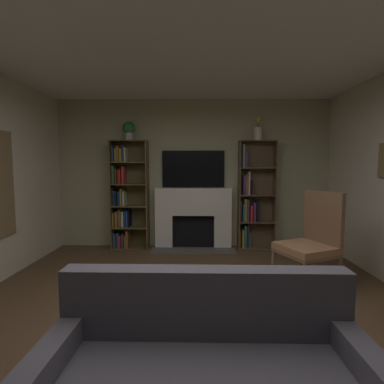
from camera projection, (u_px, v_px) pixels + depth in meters
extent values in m
plane|color=brown|center=(190.00, 338.00, 2.62)|extent=(7.27, 7.27, 0.00)
cube|color=#AEAB86|center=(193.00, 174.00, 5.55)|extent=(5.09, 0.06, 2.71)
cube|color=white|center=(190.00, 11.00, 2.38)|extent=(5.09, 6.18, 0.06)
cube|color=white|center=(164.00, 231.00, 5.50)|extent=(0.31, 0.23, 0.61)
cube|color=white|center=(222.00, 231.00, 5.48)|extent=(0.31, 0.23, 0.61)
cube|color=white|center=(193.00, 201.00, 5.44)|extent=(1.38, 0.23, 0.50)
cube|color=black|center=(193.00, 230.00, 5.57)|extent=(0.76, 0.08, 0.61)
cube|color=#5C595A|center=(193.00, 251.00, 5.25)|extent=(1.48, 0.30, 0.03)
cube|color=black|center=(193.00, 169.00, 5.48)|extent=(1.14, 0.06, 0.67)
cube|color=brown|center=(112.00, 195.00, 5.40)|extent=(0.02, 0.33, 1.96)
cube|color=brown|center=(148.00, 195.00, 5.39)|extent=(0.02, 0.33, 1.96)
cube|color=brown|center=(132.00, 194.00, 5.56)|extent=(0.66, 0.02, 1.96)
cube|color=brown|center=(131.00, 247.00, 5.48)|extent=(0.62, 0.33, 0.02)
cube|color=#314D81|center=(116.00, 239.00, 5.50)|extent=(0.04, 0.24, 0.26)
cube|color=#2E7554|center=(119.00, 239.00, 5.51)|extent=(0.03, 0.22, 0.26)
cube|color=#AF2D35|center=(121.00, 240.00, 5.49)|extent=(0.04, 0.26, 0.23)
cube|color=#4C3A80|center=(124.00, 240.00, 5.50)|extent=(0.03, 0.25, 0.26)
cube|color=olive|center=(126.00, 240.00, 5.51)|extent=(0.04, 0.23, 0.22)
cube|color=brown|center=(128.00, 238.00, 5.48)|extent=(0.04, 0.27, 0.32)
cube|color=brown|center=(131.00, 227.00, 5.45)|extent=(0.62, 0.33, 0.02)
cube|color=olive|center=(115.00, 219.00, 5.45)|extent=(0.02, 0.28, 0.26)
cube|color=brown|center=(118.00, 219.00, 5.46)|extent=(0.04, 0.25, 0.28)
cube|color=olive|center=(121.00, 217.00, 5.49)|extent=(0.04, 0.19, 0.33)
cube|color=beige|center=(123.00, 219.00, 5.47)|extent=(0.04, 0.23, 0.28)
cube|color=navy|center=(126.00, 218.00, 5.49)|extent=(0.02, 0.20, 0.31)
cube|color=#2B4E9B|center=(128.00, 218.00, 5.48)|extent=(0.03, 0.21, 0.29)
cube|color=black|center=(130.00, 218.00, 5.48)|extent=(0.02, 0.21, 0.29)
cube|color=brown|center=(130.00, 206.00, 5.42)|extent=(0.62, 0.33, 0.02)
cube|color=#334680|center=(115.00, 198.00, 5.46)|extent=(0.04, 0.20, 0.26)
cube|color=black|center=(117.00, 198.00, 5.43)|extent=(0.03, 0.26, 0.26)
cube|color=#215093|center=(120.00, 198.00, 5.45)|extent=(0.04, 0.22, 0.25)
cube|color=olive|center=(122.00, 197.00, 5.41)|extent=(0.02, 0.28, 0.31)
cube|color=beige|center=(125.00, 198.00, 5.44)|extent=(0.03, 0.24, 0.25)
cube|color=brown|center=(130.00, 184.00, 5.38)|extent=(0.62, 0.33, 0.02)
cube|color=#2B743D|center=(114.00, 175.00, 5.40)|extent=(0.04, 0.23, 0.32)
cube|color=#AE2919|center=(117.00, 176.00, 5.40)|extent=(0.02, 0.24, 0.27)
cube|color=#683566|center=(119.00, 177.00, 5.41)|extent=(0.02, 0.21, 0.25)
cube|color=#A92F19|center=(121.00, 177.00, 5.38)|extent=(0.03, 0.28, 0.25)
cube|color=#BE3733|center=(124.00, 175.00, 5.39)|extent=(0.04, 0.25, 0.31)
cube|color=brown|center=(129.00, 163.00, 5.35)|extent=(0.62, 0.33, 0.02)
cube|color=#26498B|center=(114.00, 154.00, 5.37)|extent=(0.03, 0.23, 0.27)
cube|color=olive|center=(117.00, 155.00, 5.38)|extent=(0.04, 0.22, 0.24)
cube|color=#96572D|center=(119.00, 154.00, 5.36)|extent=(0.04, 0.25, 0.28)
cube|color=olive|center=(122.00, 155.00, 5.36)|extent=(0.04, 0.25, 0.24)
cube|color=navy|center=(124.00, 154.00, 5.37)|extent=(0.03, 0.22, 0.29)
cube|color=beige|center=(126.00, 155.00, 5.37)|extent=(0.03, 0.23, 0.25)
cube|color=brown|center=(129.00, 141.00, 5.31)|extent=(0.62, 0.33, 0.02)
cube|color=brown|center=(239.00, 195.00, 5.40)|extent=(0.02, 0.27, 1.96)
cube|color=brown|center=(274.00, 195.00, 5.39)|extent=(0.02, 0.27, 1.96)
cube|color=brown|center=(255.00, 194.00, 5.52)|extent=(0.66, 0.02, 1.96)
cube|color=brown|center=(256.00, 247.00, 5.48)|extent=(0.62, 0.27, 0.02)
cube|color=olive|center=(240.00, 238.00, 5.51)|extent=(0.03, 0.16, 0.30)
cube|color=olive|center=(242.00, 238.00, 5.48)|extent=(0.03, 0.22, 0.32)
cube|color=#266E4E|center=(245.00, 236.00, 5.49)|extent=(0.04, 0.20, 0.40)
cube|color=#572967|center=(248.00, 235.00, 5.50)|extent=(0.02, 0.17, 0.42)
cube|color=#376449|center=(250.00, 239.00, 5.51)|extent=(0.03, 0.16, 0.27)
cube|color=brown|center=(256.00, 222.00, 5.44)|extent=(0.62, 0.27, 0.02)
cube|color=#643D69|center=(240.00, 211.00, 5.47)|extent=(0.03, 0.15, 0.38)
cube|color=#206856|center=(243.00, 212.00, 5.45)|extent=(0.02, 0.20, 0.32)
cube|color=olive|center=(245.00, 210.00, 5.45)|extent=(0.04, 0.18, 0.41)
cube|color=#5D3673|center=(248.00, 210.00, 5.46)|extent=(0.04, 0.16, 0.40)
cube|color=#B12329|center=(251.00, 213.00, 5.44)|extent=(0.04, 0.21, 0.30)
cube|color=#5F3469|center=(254.00, 212.00, 5.44)|extent=(0.03, 0.21, 0.34)
cube|color=black|center=(257.00, 211.00, 5.45)|extent=(0.04, 0.18, 0.38)
cube|color=brown|center=(257.00, 195.00, 5.40)|extent=(0.62, 0.27, 0.02)
cube|color=black|center=(241.00, 184.00, 5.42)|extent=(0.04, 0.16, 0.36)
cube|color=#54326E|center=(244.00, 185.00, 5.39)|extent=(0.03, 0.22, 0.33)
cube|color=#97532F|center=(246.00, 185.00, 5.40)|extent=(0.04, 0.19, 0.36)
cube|color=beige|center=(249.00, 183.00, 5.40)|extent=(0.03, 0.20, 0.41)
cube|color=black|center=(251.00, 187.00, 5.41)|extent=(0.04, 0.19, 0.27)
cube|color=brown|center=(257.00, 168.00, 5.36)|extent=(0.62, 0.27, 0.02)
cube|color=black|center=(241.00, 156.00, 5.36)|extent=(0.04, 0.20, 0.41)
cube|color=beige|center=(243.00, 156.00, 5.38)|extent=(0.03, 0.16, 0.41)
cube|color=#4B3F65|center=(246.00, 160.00, 5.36)|extent=(0.04, 0.20, 0.26)
cube|color=brown|center=(258.00, 141.00, 5.31)|extent=(0.62, 0.27, 0.02)
cylinder|color=silver|center=(129.00, 137.00, 5.32)|extent=(0.15, 0.15, 0.13)
sphere|color=#2C7637|center=(129.00, 128.00, 5.31)|extent=(0.22, 0.22, 0.22)
cylinder|color=beige|center=(258.00, 134.00, 5.29)|extent=(0.15, 0.15, 0.23)
cylinder|color=#4C7F3F|center=(258.00, 124.00, 5.27)|extent=(0.01, 0.01, 0.11)
sphere|color=#EDCC4F|center=(258.00, 121.00, 5.27)|extent=(0.06, 0.06, 0.06)
cylinder|color=#4C7F3F|center=(259.00, 123.00, 5.27)|extent=(0.01, 0.01, 0.16)
sphere|color=#EDCC4F|center=(259.00, 118.00, 5.26)|extent=(0.06, 0.06, 0.06)
cylinder|color=#4C7F3F|center=(258.00, 124.00, 5.31)|extent=(0.01, 0.01, 0.14)
sphere|color=#EDCC4F|center=(258.00, 120.00, 5.30)|extent=(0.05, 0.05, 0.05)
cylinder|color=#4C7F3F|center=(258.00, 123.00, 5.27)|extent=(0.01, 0.01, 0.16)
sphere|color=#EDCC4F|center=(258.00, 119.00, 5.27)|extent=(0.04, 0.04, 0.04)
cube|color=#544F5A|center=(205.00, 302.00, 1.90)|extent=(1.81, 0.18, 0.44)
cylinder|color=brown|center=(340.00, 273.00, 3.55)|extent=(0.04, 0.04, 0.46)
cylinder|color=brown|center=(306.00, 260.00, 4.05)|extent=(0.04, 0.04, 0.46)
cylinder|color=brown|center=(304.00, 280.00, 3.34)|extent=(0.04, 0.04, 0.46)
cylinder|color=brown|center=(273.00, 265.00, 3.83)|extent=(0.04, 0.04, 0.46)
cube|color=#AA744E|center=(306.00, 248.00, 3.67)|extent=(0.78, 0.78, 0.08)
cube|color=brown|center=(306.00, 253.00, 3.67)|extent=(0.78, 0.78, 0.04)
cube|color=brown|center=(323.00, 220.00, 3.75)|extent=(0.29, 0.56, 0.73)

